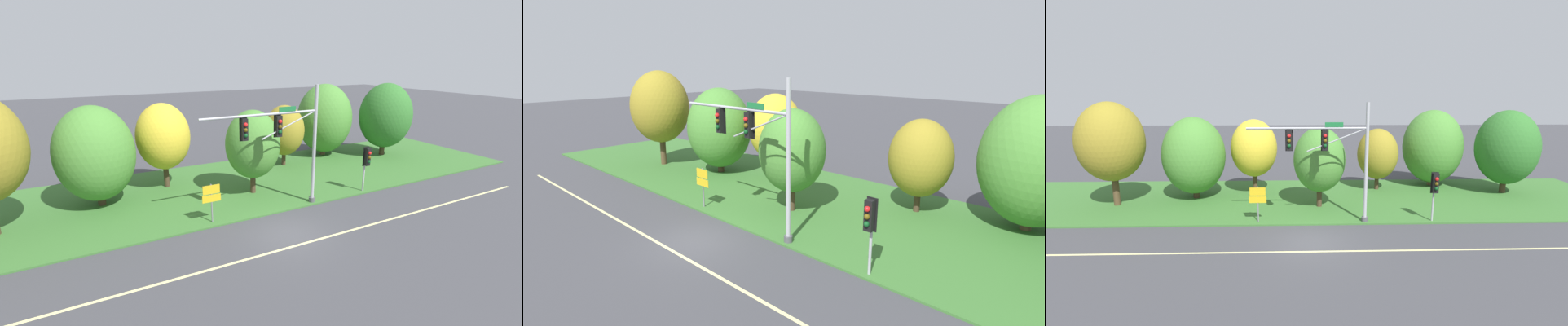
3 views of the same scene
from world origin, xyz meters
TOP-DOWN VIEW (x-y plane):
  - ground_plane at (0.00, 0.00)m, footprint 160.00×160.00m
  - lane_stripe at (0.00, -1.20)m, footprint 36.00×0.16m
  - grass_verge at (0.00, 8.25)m, footprint 48.00×11.50m
  - traffic_signal_mast at (1.50, 2.87)m, footprint 7.47×0.49m
  - pedestrian_signal_near_kerb at (7.77, 2.70)m, footprint 0.46×0.55m
  - route_sign_post at (-3.24, 3.01)m, footprint 1.08×0.08m
  - tree_nearest_road at (-13.89, 6.85)m, footprint 4.50×4.50m
  - tree_left_of_mast at (-8.64, 8.55)m, footprint 4.70×4.70m
  - tree_behind_signpost at (-4.23, 9.96)m, footprint 3.71×3.71m
  - tree_mid_verge at (0.81, 6.09)m, footprint 3.67×3.67m
  - tree_tall_centre at (6.00, 10.69)m, footprint 3.41×3.41m
  - tree_right_far at (11.11, 11.96)m, footprint 5.10×5.10m

SIDE VIEW (x-z plane):
  - ground_plane at x=0.00m, z-range 0.00..0.00m
  - lane_stripe at x=0.00m, z-range 0.00..0.01m
  - grass_verge at x=0.00m, z-range 0.00..0.10m
  - route_sign_post at x=-3.24m, z-range 0.49..2.76m
  - pedestrian_signal_near_kerb at x=7.77m, z-range 0.82..3.99m
  - tree_tall_centre at x=6.00m, z-range 0.54..5.71m
  - tree_left_of_mast at x=-8.64m, z-range 0.29..6.57m
  - tree_mid_verge at x=0.81m, z-range 0.65..6.34m
  - tree_right_far at x=11.11m, z-range 0.23..6.87m
  - tree_behind_signpost at x=-4.23m, z-range 0.77..6.76m
  - traffic_signal_mast at x=1.50m, z-range 0.86..8.30m
  - tree_nearest_road at x=-13.89m, z-range 0.99..8.43m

